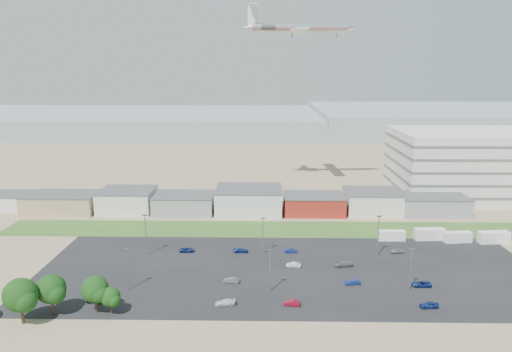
{
  "coord_description": "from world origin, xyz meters",
  "views": [
    {
      "loc": [
        -0.45,
        -93.34,
        47.61
      ],
      "look_at": [
        -2.65,
        22.0,
        22.96
      ],
      "focal_mm": 35.0,
      "sensor_mm": 36.0,
      "label": 1
    }
  ],
  "objects_px": {
    "parked_car_2": "(429,305)",
    "parked_car_11": "(291,251)",
    "parked_car_1": "(353,282)",
    "parked_car_6": "(241,250)",
    "airliner": "(300,28)",
    "parked_car_3": "(225,302)",
    "parked_car_0": "(421,284)",
    "parked_car_4": "(232,280)",
    "parked_car_7": "(294,265)",
    "parked_car_10": "(96,300)",
    "parked_car_13": "(292,303)",
    "box_trailer_a": "(392,235)",
    "parked_car_9": "(187,250)",
    "parked_car_12": "(343,264)",
    "parked_car_8": "(397,251)"
  },
  "relations": [
    {
      "from": "parked_car_0",
      "to": "parked_car_6",
      "type": "xyz_separation_m",
      "value": [
        -41.54,
        20.6,
        -0.02
      ]
    },
    {
      "from": "parked_car_3",
      "to": "parked_car_10",
      "type": "height_order",
      "value": "parked_car_3"
    },
    {
      "from": "parked_car_1",
      "to": "parked_car_6",
      "type": "bearing_deg",
      "value": -134.54
    },
    {
      "from": "parked_car_9",
      "to": "parked_car_13",
      "type": "xyz_separation_m",
      "value": [
        26.41,
        -30.52,
        0.03
      ]
    },
    {
      "from": "parked_car_4",
      "to": "parked_car_8",
      "type": "height_order",
      "value": "parked_car_8"
    },
    {
      "from": "parked_car_0",
      "to": "parked_car_9",
      "type": "bearing_deg",
      "value": -110.14
    },
    {
      "from": "box_trailer_a",
      "to": "parked_car_1",
      "type": "height_order",
      "value": "box_trailer_a"
    },
    {
      "from": "box_trailer_a",
      "to": "parked_car_8",
      "type": "bearing_deg",
      "value": -94.49
    },
    {
      "from": "parked_car_9",
      "to": "parked_car_11",
      "type": "distance_m",
      "value": 27.75
    },
    {
      "from": "parked_car_3",
      "to": "parked_car_13",
      "type": "height_order",
      "value": "parked_car_3"
    },
    {
      "from": "parked_car_3",
      "to": "parked_car_13",
      "type": "xyz_separation_m",
      "value": [
        13.77,
        0.06,
        -0.03
      ]
    },
    {
      "from": "box_trailer_a",
      "to": "parked_car_13",
      "type": "height_order",
      "value": "box_trailer_a"
    },
    {
      "from": "parked_car_9",
      "to": "parked_car_4",
      "type": "bearing_deg",
      "value": -149.13
    },
    {
      "from": "box_trailer_a",
      "to": "parked_car_0",
      "type": "xyz_separation_m",
      "value": [
        -0.95,
        -31.09,
        -0.82
      ]
    },
    {
      "from": "box_trailer_a",
      "to": "parked_car_2",
      "type": "distance_m",
      "value": 41.47
    },
    {
      "from": "parked_car_2",
      "to": "parked_car_11",
      "type": "relative_size",
      "value": 1.11
    },
    {
      "from": "parked_car_4",
      "to": "parked_car_13",
      "type": "height_order",
      "value": "parked_car_4"
    },
    {
      "from": "box_trailer_a",
      "to": "parked_car_13",
      "type": "xyz_separation_m",
      "value": [
        -30.48,
        -40.92,
        -0.84
      ]
    },
    {
      "from": "airliner",
      "to": "parked_car_13",
      "type": "distance_m",
      "value": 121.58
    },
    {
      "from": "airliner",
      "to": "parked_car_1",
      "type": "relative_size",
      "value": 12.66
    },
    {
      "from": "parked_car_11",
      "to": "parked_car_12",
      "type": "height_order",
      "value": "parked_car_12"
    },
    {
      "from": "parked_car_9",
      "to": "parked_car_10",
      "type": "distance_m",
      "value": 33.17
    },
    {
      "from": "parked_car_2",
      "to": "parked_car_4",
      "type": "xyz_separation_m",
      "value": [
        -41.12,
        11.56,
        -0.05
      ]
    },
    {
      "from": "parked_car_4",
      "to": "parked_car_10",
      "type": "bearing_deg",
      "value": -61.59
    },
    {
      "from": "airliner",
      "to": "parked_car_3",
      "type": "height_order",
      "value": "airliner"
    },
    {
      "from": "parked_car_7",
      "to": "parked_car_11",
      "type": "bearing_deg",
      "value": -175.92
    },
    {
      "from": "parked_car_7",
      "to": "parked_car_10",
      "type": "bearing_deg",
      "value": -61.72
    },
    {
      "from": "parked_car_1",
      "to": "parked_car_6",
      "type": "height_order",
      "value": "parked_car_1"
    },
    {
      "from": "box_trailer_a",
      "to": "parked_car_9",
      "type": "height_order",
      "value": "box_trailer_a"
    },
    {
      "from": "parked_car_11",
      "to": "parked_car_13",
      "type": "relative_size",
      "value": 0.97
    },
    {
      "from": "parked_car_0",
      "to": "parked_car_4",
      "type": "height_order",
      "value": "parked_car_4"
    },
    {
      "from": "parked_car_6",
      "to": "parked_car_10",
      "type": "distance_m",
      "value": 41.47
    },
    {
      "from": "parked_car_8",
      "to": "parked_car_6",
      "type": "bearing_deg",
      "value": 85.84
    },
    {
      "from": "parked_car_4",
      "to": "parked_car_12",
      "type": "bearing_deg",
      "value": 118.32
    },
    {
      "from": "airliner",
      "to": "parked_car_2",
      "type": "relative_size",
      "value": 11.88
    },
    {
      "from": "parked_car_7",
      "to": "parked_car_9",
      "type": "height_order",
      "value": "parked_car_7"
    },
    {
      "from": "box_trailer_a",
      "to": "parked_car_9",
      "type": "relative_size",
      "value": 1.9
    },
    {
      "from": "parked_car_6",
      "to": "parked_car_9",
      "type": "distance_m",
      "value": 14.41
    },
    {
      "from": "parked_car_11",
      "to": "parked_car_13",
      "type": "xyz_separation_m",
      "value": [
        -1.33,
        -30.39,
        0.02
      ]
    },
    {
      "from": "parked_car_3",
      "to": "parked_car_11",
      "type": "relative_size",
      "value": 1.23
    },
    {
      "from": "airliner",
      "to": "parked_car_13",
      "type": "xyz_separation_m",
      "value": [
        -7.47,
        -103.92,
        -62.66
      ]
    },
    {
      "from": "parked_car_2",
      "to": "parked_car_6",
      "type": "distance_m",
      "value": 50.5
    },
    {
      "from": "parked_car_1",
      "to": "parked_car_11",
      "type": "height_order",
      "value": "parked_car_1"
    },
    {
      "from": "parked_car_4",
      "to": "parked_car_6",
      "type": "distance_m",
      "value": 19.37
    },
    {
      "from": "parked_car_2",
      "to": "airliner",
      "type": "bearing_deg",
      "value": -174.03
    },
    {
      "from": "parked_car_4",
      "to": "parked_car_10",
      "type": "xyz_separation_m",
      "value": [
        -27.73,
        -10.41,
        -0.04
      ]
    },
    {
      "from": "airliner",
      "to": "parked_car_13",
      "type": "bearing_deg",
      "value": -98.18
    },
    {
      "from": "box_trailer_a",
      "to": "parked_car_12",
      "type": "height_order",
      "value": "box_trailer_a"
    },
    {
      "from": "parked_car_2",
      "to": "parked_car_7",
      "type": "relative_size",
      "value": 1.05
    },
    {
      "from": "parked_car_3",
      "to": "parked_car_9",
      "type": "xyz_separation_m",
      "value": [
        -12.65,
        30.58,
        -0.06
      ]
    }
  ]
}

